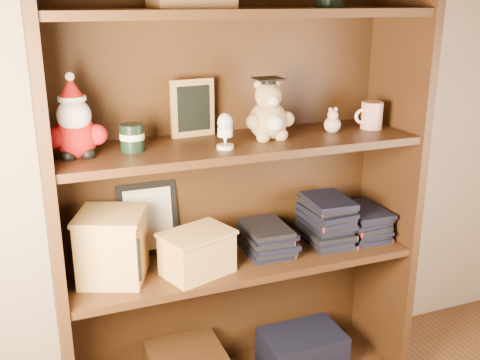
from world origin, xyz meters
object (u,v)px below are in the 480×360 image
at_px(grad_teddy_bear, 269,115).
at_px(bookcase, 234,187).
at_px(treats_box, 112,246).
at_px(teacher_mug, 371,115).

bearing_deg(grad_teddy_bear, bookcase, 149.95).
bearing_deg(treats_box, bookcase, 7.06).
relative_size(grad_teddy_bear, treats_box, 0.78).
height_order(bookcase, teacher_mug, bookcase).
distance_m(grad_teddy_bear, teacher_mug, 0.39).
distance_m(teacher_mug, treats_box, 0.96).
bearing_deg(bookcase, grad_teddy_bear, -30.05).
height_order(grad_teddy_bear, treats_box, grad_teddy_bear).
bearing_deg(bookcase, treats_box, -172.94).
height_order(bookcase, treats_box, bookcase).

